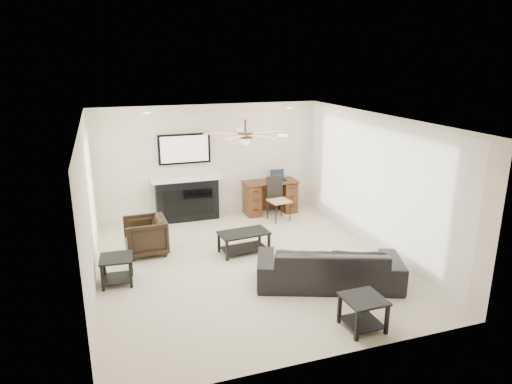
% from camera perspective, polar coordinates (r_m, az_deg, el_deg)
% --- Properties ---
extents(room_shell, '(5.50, 5.54, 2.52)m').
position_cam_1_polar(room_shell, '(7.58, 0.10, 2.98)').
color(room_shell, beige).
rests_on(room_shell, ground).
extents(sofa, '(2.40, 1.61, 0.65)m').
position_cam_1_polar(sofa, '(7.31, 9.10, -9.03)').
color(sofa, black).
rests_on(sofa, ground).
extents(armchair, '(0.76, 0.74, 0.67)m').
position_cam_1_polar(armchair, '(8.56, -13.64, -5.36)').
color(armchair, black).
rests_on(armchair, ground).
extents(coffee_table, '(0.94, 0.58, 0.40)m').
position_cam_1_polar(coffee_table, '(8.40, -1.53, -6.31)').
color(coffee_table, black).
rests_on(coffee_table, ground).
extents(end_table_near, '(0.53, 0.53, 0.45)m').
position_cam_1_polar(end_table_near, '(6.34, 13.20, -14.53)').
color(end_table_near, black).
rests_on(end_table_near, ground).
extents(end_table_left, '(0.54, 0.54, 0.45)m').
position_cam_1_polar(end_table_left, '(7.62, -16.97, -9.34)').
color(end_table_left, black).
rests_on(end_table_left, ground).
extents(fireplace_unit, '(1.52, 0.34, 1.91)m').
position_cam_1_polar(fireplace_unit, '(9.93, -8.67, 1.70)').
color(fireplace_unit, black).
rests_on(fireplace_unit, ground).
extents(desk, '(1.22, 0.56, 0.76)m').
position_cam_1_polar(desk, '(10.48, 1.78, -0.62)').
color(desk, '#411F10').
rests_on(desk, ground).
extents(desk_chair, '(0.49, 0.50, 0.97)m').
position_cam_1_polar(desk_chair, '(9.96, 2.89, -0.91)').
color(desk_chair, black).
rests_on(desk_chair, ground).
extents(laptop, '(0.33, 0.24, 0.23)m').
position_cam_1_polar(laptop, '(10.39, 2.88, 2.07)').
color(laptop, black).
rests_on(laptop, desk).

